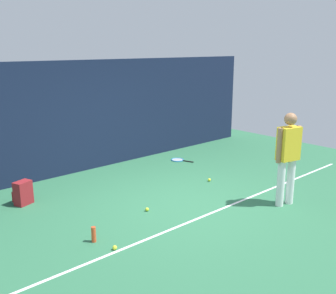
% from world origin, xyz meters
% --- Properties ---
extents(ground_plane, '(12.00, 12.00, 0.00)m').
position_xyz_m(ground_plane, '(0.00, 0.00, 0.00)').
color(ground_plane, '#2D6B47').
extents(back_fence, '(10.00, 0.10, 2.53)m').
position_xyz_m(back_fence, '(0.00, 3.00, 1.26)').
color(back_fence, '#141E38').
rests_on(back_fence, ground).
extents(court_line, '(9.00, 0.05, 0.00)m').
position_xyz_m(court_line, '(0.00, -0.65, 0.00)').
color(court_line, white).
rests_on(court_line, ground).
extents(tennis_player, '(0.52, 0.30, 1.70)m').
position_xyz_m(tennis_player, '(1.36, -1.28, 0.97)').
color(tennis_player, white).
rests_on(tennis_player, ground).
extents(tennis_racket, '(0.41, 0.64, 0.03)m').
position_xyz_m(tennis_racket, '(1.88, 2.11, 0.01)').
color(tennis_racket, black).
rests_on(tennis_racket, ground).
extents(backpack, '(0.35, 0.35, 0.44)m').
position_xyz_m(backpack, '(-2.20, 1.93, 0.21)').
color(backpack, maroon).
rests_on(backpack, ground).
extents(tennis_ball_near_player, '(0.07, 0.07, 0.07)m').
position_xyz_m(tennis_ball_near_player, '(-1.91, -0.59, 0.03)').
color(tennis_ball_near_player, '#CCE033').
rests_on(tennis_ball_near_player, ground).
extents(tennis_ball_by_fence, '(0.07, 0.07, 0.07)m').
position_xyz_m(tennis_ball_by_fence, '(1.28, 0.50, 0.03)').
color(tennis_ball_by_fence, '#CCE033').
rests_on(tennis_ball_by_fence, ground).
extents(tennis_ball_mid_court, '(0.07, 0.07, 0.07)m').
position_xyz_m(tennis_ball_mid_court, '(-0.71, 0.16, 0.03)').
color(tennis_ball_mid_court, '#CCE033').
rests_on(tennis_ball_mid_court, ground).
extents(water_bottle, '(0.07, 0.07, 0.24)m').
position_xyz_m(water_bottle, '(-2.00, -0.19, 0.12)').
color(water_bottle, '#D84C26').
rests_on(water_bottle, ground).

